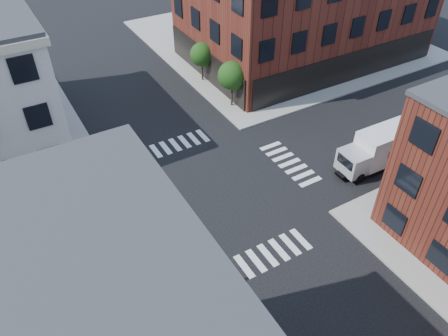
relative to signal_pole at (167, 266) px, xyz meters
name	(u,v)px	position (x,y,z in m)	size (l,w,h in m)	color
ground	(215,192)	(6.72, 6.68, -2.86)	(120.00, 120.00, 0.00)	black
sidewalk_ne	(278,38)	(27.72, 27.68, -2.78)	(30.00, 30.00, 0.15)	gray
building_ne	(306,3)	(27.22, 22.68, 3.14)	(25.00, 16.00, 12.00)	#4A1A12
tree_near	(233,77)	(14.28, 16.65, 0.30)	(2.69, 2.69, 4.49)	black
tree_far	(202,56)	(14.28, 22.65, 0.02)	(2.43, 2.43, 4.07)	black
signal_pole	(167,266)	(0.00, 0.00, 0.00)	(1.29, 1.24, 4.60)	black
box_truck	(381,148)	(19.67, 2.95, -1.16)	(7.26, 2.35, 3.26)	silver
traffic_cone	(200,250)	(3.03, 2.01, -2.54)	(0.44, 0.44, 0.66)	orange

